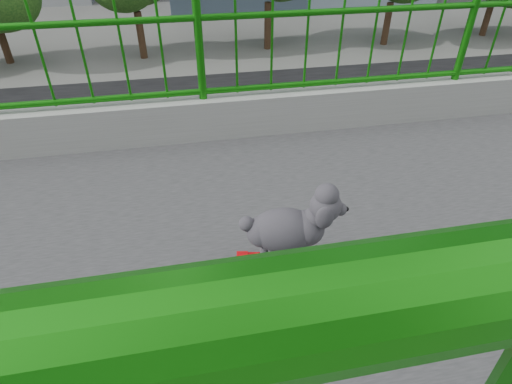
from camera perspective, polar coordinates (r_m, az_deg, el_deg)
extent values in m
cube|color=black|center=(16.94, -2.18, 5.40)|extent=(18.00, 90.00, 0.02)
cube|color=gray|center=(3.86, 24.72, 11.64)|extent=(0.20, 24.00, 0.30)
cylinder|color=#116B0B|center=(3.68, 27.57, 21.53)|extent=(0.04, 24.00, 0.04)
cylinder|color=#116B0B|center=(3.68, 27.57, 21.53)|extent=(0.06, 0.06, 1.10)
cylinder|color=black|center=(30.39, -31.13, 17.44)|extent=(0.44, 0.44, 2.97)
cylinder|color=black|center=(28.27, -15.30, 19.76)|extent=(0.44, 0.44, 2.73)
cylinder|color=black|center=(29.24, 1.59, 21.54)|extent=(0.44, 0.44, 2.87)
cylinder|color=black|center=(31.40, 17.29, 20.89)|extent=(0.44, 0.44, 2.66)
cylinder|color=black|center=(36.24, 28.95, 20.40)|extent=(0.44, 0.44, 3.01)
cube|color=red|center=(2.07, 3.61, -9.45)|extent=(0.21, 0.46, 0.01)
cube|color=#99999E|center=(2.08, -0.40, -9.84)|extent=(0.08, 0.04, 0.02)
cylinder|color=#062B92|center=(2.13, -0.41, -8.92)|extent=(0.03, 0.06, 0.05)
sphere|color=yellow|center=(2.13, -0.41, -8.92)|extent=(0.02, 0.02, 0.02)
cylinder|color=#062B92|center=(2.05, -0.38, -11.17)|extent=(0.03, 0.06, 0.05)
sphere|color=yellow|center=(2.05, -0.38, -11.17)|extent=(0.02, 0.02, 0.02)
cube|color=#99999E|center=(2.10, 7.55, -9.66)|extent=(0.08, 0.04, 0.02)
cylinder|color=#062B92|center=(2.15, 7.33, -8.76)|extent=(0.03, 0.06, 0.05)
sphere|color=yellow|center=(2.15, 7.33, -8.76)|extent=(0.02, 0.02, 0.02)
cylinder|color=#062B92|center=(2.07, 7.73, -10.97)|extent=(0.03, 0.06, 0.05)
sphere|color=yellow|center=(2.07, 7.73, -10.97)|extent=(0.02, 0.02, 0.02)
ellipsoid|color=#2A282D|center=(1.93, 3.84, -5.16)|extent=(0.25, 0.34, 0.21)
sphere|color=#2A282D|center=(1.87, 9.41, -1.88)|extent=(0.14, 0.14, 0.14)
sphere|color=black|center=(1.90, 12.12, -2.27)|extent=(0.02, 0.02, 0.02)
sphere|color=#2A282D|center=(1.90, -1.30, -4.31)|extent=(0.07, 0.07, 0.07)
cylinder|color=#2A282D|center=(2.06, 6.08, -7.06)|extent=(0.03, 0.03, 0.13)
cylinder|color=#2A282D|center=(2.00, 6.35, -8.82)|extent=(0.03, 0.03, 0.13)
cylinder|color=#2A282D|center=(2.05, 1.10, -7.15)|extent=(0.03, 0.03, 0.13)
cylinder|color=#2A282D|center=(1.98, 1.19, -8.94)|extent=(0.03, 0.03, 0.13)
imported|color=#B5070A|center=(19.13, -20.75, 8.93)|extent=(1.83, 4.49, 1.30)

